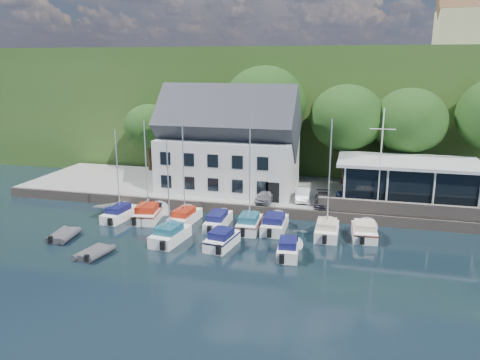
{
  "coord_description": "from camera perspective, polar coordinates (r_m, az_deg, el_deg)",
  "views": [
    {
      "loc": [
        6.19,
        -30.3,
        14.22
      ],
      "look_at": [
        -3.86,
        9.0,
        3.95
      ],
      "focal_mm": 35.0,
      "sensor_mm": 36.0,
      "label": 1
    }
  ],
  "objects": [
    {
      "name": "boat_r1_3",
      "position": [
        41.63,
        -2.67,
        -4.77
      ],
      "size": [
        1.84,
        6.34,
        1.39
      ],
      "primitive_type": null,
      "rotation": [
        0.0,
        0.0,
        0.02
      ],
      "color": "white",
      "rests_on": "ground"
    },
    {
      "name": "dinghy_0",
      "position": [
        41.6,
        -20.7,
        -6.2
      ],
      "size": [
        2.27,
        3.38,
        0.74
      ],
      "primitive_type": null,
      "rotation": [
        0.0,
        0.0,
        0.12
      ],
      "color": "#3A3A3F",
      "rests_on": "ground"
    },
    {
      "name": "boat_r2_2",
      "position": [
        37.15,
        -2.21,
        -7.07
      ],
      "size": [
        2.63,
        5.34,
        1.49
      ],
      "primitive_type": null,
      "rotation": [
        0.0,
        0.0,
        -0.15
      ],
      "color": "white",
      "rests_on": "ground"
    },
    {
      "name": "gangway",
      "position": [
        47.55,
        -14.96,
        -3.69
      ],
      "size": [
        1.2,
        6.0,
        1.4
      ],
      "primitive_type": null,
      "color": "silver",
      "rests_on": "ground"
    },
    {
      "name": "boat_r1_7",
      "position": [
        40.33,
        14.91,
        -5.87
      ],
      "size": [
        2.47,
        5.36,
        1.41
      ],
      "primitive_type": null,
      "rotation": [
        0.0,
        0.0,
        0.07
      ],
      "color": "white",
      "rests_on": "ground"
    },
    {
      "name": "car_blue",
      "position": [
        45.65,
        13.28,
        -2.2
      ],
      "size": [
        2.39,
        3.93,
        1.26
      ],
      "primitive_type": "imported",
      "rotation": [
        0.0,
        0.0,
        0.28
      ],
      "color": "#304794",
      "rests_on": "quay"
    },
    {
      "name": "boat_r1_4",
      "position": [
        39.53,
        1.19,
        0.19
      ],
      "size": [
        2.13,
        5.62,
        9.3
      ],
      "primitive_type": null,
      "rotation": [
        0.0,
        0.0,
        0.04
      ],
      "color": "white",
      "rests_on": "ground"
    },
    {
      "name": "seawall",
      "position": [
        43.95,
        21.33,
        -3.49
      ],
      "size": [
        18.0,
        0.5,
        1.2
      ],
      "primitive_type": "cube",
      "color": "#6F6359",
      "rests_on": "quay"
    },
    {
      "name": "boat_r1_6",
      "position": [
        38.73,
        10.8,
        -0.56
      ],
      "size": [
        2.1,
        5.45,
        9.04
      ],
      "primitive_type": null,
      "rotation": [
        0.0,
        0.0,
        0.01
      ],
      "color": "white",
      "rests_on": "ground"
    },
    {
      "name": "boat_r1_2",
      "position": [
        41.85,
        -6.87,
        0.32
      ],
      "size": [
        2.28,
        6.31,
        8.51
      ],
      "primitive_type": null,
      "rotation": [
        0.0,
        0.0,
        -0.07
      ],
      "color": "white",
      "rests_on": "ground"
    },
    {
      "name": "tree_4",
      "position": [
        52.89,
        19.8,
        4.78
      ],
      "size": [
        7.79,
        7.79,
        10.65
      ],
      "primitive_type": null,
      "color": "black",
      "rests_on": "quay"
    },
    {
      "name": "harbor_building",
      "position": [
        49.42,
        -1.38,
        3.86
      ],
      "size": [
        14.4,
        8.2,
        8.7
      ],
      "primitive_type": null,
      "color": "silver",
      "rests_on": "quay"
    },
    {
      "name": "boat_r1_0",
      "position": [
        43.98,
        -14.69,
        0.64
      ],
      "size": [
        2.41,
        6.29,
        8.52
      ],
      "primitive_type": null,
      "rotation": [
        0.0,
        0.0,
        -0.12
      ],
      "color": "white",
      "rests_on": "ground"
    },
    {
      "name": "flagpole",
      "position": [
        43.85,
        16.76,
        2.34
      ],
      "size": [
        2.24,
        0.2,
        9.33
      ],
      "primitive_type": null,
      "color": "silver",
      "rests_on": "quay"
    },
    {
      "name": "car_silver",
      "position": [
        45.67,
        3.3,
        -1.8
      ],
      "size": [
        1.98,
        3.94,
        1.29
      ],
      "primitive_type": "imported",
      "rotation": [
        0.0,
        0.0,
        -0.13
      ],
      "color": "#A3A3A7",
      "rests_on": "quay"
    },
    {
      "name": "car_white",
      "position": [
        46.31,
        7.71,
        -1.73
      ],
      "size": [
        1.42,
        3.73,
        1.21
      ],
      "primitive_type": "imported",
      "rotation": [
        0.0,
        0.0,
        0.04
      ],
      "color": "silver",
      "rests_on": "quay"
    },
    {
      "name": "car_dgrey",
      "position": [
        44.99,
        10.02,
        -2.37
      ],
      "size": [
        1.67,
        3.84,
        1.1
      ],
      "primitive_type": "imported",
      "rotation": [
        0.0,
        0.0,
        0.04
      ],
      "color": "#29292E",
      "rests_on": "quay"
    },
    {
      "name": "tree_0",
      "position": [
        59.1,
        -11.03,
        5.09
      ],
      "size": [
        6.04,
        6.04,
        8.25
      ],
      "primitive_type": null,
      "color": "black",
      "rests_on": "quay"
    },
    {
      "name": "boat_r1_5",
      "position": [
        40.69,
        4.25,
        -5.16
      ],
      "size": [
        2.17,
        5.85,
        1.51
      ],
      "primitive_type": null,
      "rotation": [
        0.0,
        0.0,
        0.02
      ],
      "color": "white",
      "rests_on": "ground"
    },
    {
      "name": "tree_3",
      "position": [
        52.44,
        12.77,
        5.36
      ],
      "size": [
        8.02,
        8.02,
        10.96
      ],
      "primitive_type": null,
      "color": "black",
      "rests_on": "quay"
    },
    {
      "name": "tree_2",
      "position": [
        54.12,
        2.99,
        6.99
      ],
      "size": [
        9.42,
        9.42,
        12.88
      ],
      "primitive_type": null,
      "color": "black",
      "rests_on": "quay"
    },
    {
      "name": "quay",
      "position": [
        50.11,
        6.7,
        -1.79
      ],
      "size": [
        60.0,
        13.0,
        1.0
      ],
      "primitive_type": "cube",
      "color": "gray",
      "rests_on": "ground"
    },
    {
      "name": "tree_1",
      "position": [
        55.56,
        -5.31,
        5.56
      ],
      "size": [
        7.21,
        7.21,
        9.85
      ],
      "primitive_type": null,
      "color": "black",
      "rests_on": "quay"
    },
    {
      "name": "dinghy_1",
      "position": [
        37.23,
        -17.34,
        -8.35
      ],
      "size": [
        2.28,
        3.25,
        0.7
      ],
      "primitive_type": null,
      "rotation": [
        0.0,
        0.0,
        -0.17
      ],
      "color": "#3A3A3F",
      "rests_on": "ground"
    },
    {
      "name": "field_patch",
      "position": [
        100.33,
        15.91,
        14.79
      ],
      "size": [
        50.0,
        30.0,
        0.3
      ],
      "primitive_type": "cube",
      "color": "#626934",
      "rests_on": "hillside"
    },
    {
      "name": "ground",
      "position": [
        34.03,
        2.58,
        -10.51
      ],
      "size": [
        180.0,
        180.0,
        0.0
      ],
      "primitive_type": "plane",
      "color": "black",
      "rests_on": "ground"
    },
    {
      "name": "quay_face",
      "position": [
        43.95,
        5.54,
        -4.05
      ],
      "size": [
        60.0,
        0.3,
        1.0
      ],
      "primitive_type": "cube",
      "color": "#6F6359",
      "rests_on": "ground"
    },
    {
      "name": "boat_r1_1",
      "position": [
        42.98,
        -11.36,
        1.14
      ],
      "size": [
        3.14,
        6.0,
        9.42
      ],
      "primitive_type": null,
      "rotation": [
        0.0,
        0.0,
        0.17
      ],
      "color": "white",
      "rests_on": "ground"
    },
    {
      "name": "boat_r2_1",
      "position": [
        37.34,
        -8.73,
        -0.84
      ],
      "size": [
        2.77,
        5.98,
        9.27
      ],
      "primitive_type": null,
      "rotation": [
        0.0,
        0.0,
        -0.13
      ],
      "color": "white",
      "rests_on": "ground"
    },
    {
      "name": "boat_r2_3",
      "position": [
        35.68,
        5.9,
        -8.13
      ],
      "size": [
        2.09,
        5.09,
        1.41
      ],
      "primitive_type": null,
      "rotation": [
        0.0,
        0.0,
        0.09
      ],
      "color": "white",
      "rests_on": "ground"
    },
    {
      "name": "club_pavilion",
      "position": [
        47.87,
        19.69,
        -0.14
      ],
      "size": [
        13.2,
        7.2,
        4.1
      ],
      "primitive_type": null,
      "color": "black",
      "rests_on": "quay"
    },
    {
      "name": "farmhouse",
      "position": [
        84.01,
        26.36,
        16.82
      ],
      "size": [
        10.4,
        7.0,
        8.2
      ],
      "primitive_type": null,
      "color": "beige",
      "rests_on": "hillside"
    },
    {
      "name": "hillside",
      "position": [
        92.71,
        10.65,
        10.12
      ],
      "size": [
        160.0,
        75.0,
        16.0
      ],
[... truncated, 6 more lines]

